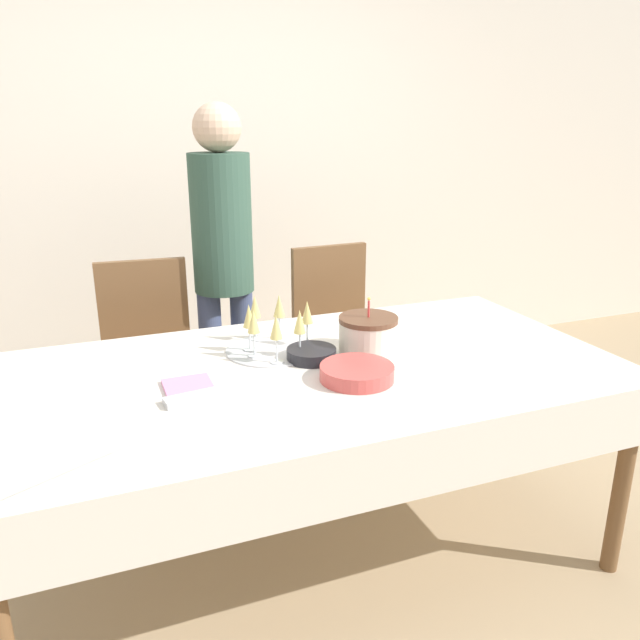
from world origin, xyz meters
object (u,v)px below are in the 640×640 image
(dining_chair_far_right, at_px, (338,334))
(plate_stack_main, at_px, (357,373))
(plate_stack_dessert, at_px, (311,354))
(champagne_tray, at_px, (274,329))
(birthday_cake, at_px, (368,334))
(person_standing, at_px, (223,250))
(dining_chair_far_left, at_px, (149,359))

(dining_chair_far_right, height_order, plate_stack_main, dining_chair_far_right)
(plate_stack_dessert, bearing_deg, champagne_tray, 126.34)
(champagne_tray, relative_size, plate_stack_main, 1.40)
(birthday_cake, bearing_deg, dining_chair_far_right, 74.42)
(plate_stack_main, bearing_deg, person_standing, 98.82)
(dining_chair_far_left, relative_size, plate_stack_main, 4.00)
(birthday_cake, relative_size, plate_stack_dessert, 1.23)
(dining_chair_far_right, relative_size, plate_stack_dessert, 5.55)
(dining_chair_far_right, distance_m, birthday_cake, 0.88)
(champagne_tray, relative_size, plate_stack_dessert, 1.95)
(dining_chair_far_right, height_order, person_standing, person_standing)
(champagne_tray, bearing_deg, person_standing, 90.13)
(champagne_tray, xyz_separation_m, person_standing, (-0.00, 0.77, 0.15))
(dining_chair_far_left, distance_m, plate_stack_dessert, 0.97)
(dining_chair_far_left, height_order, plate_stack_main, dining_chair_far_left)
(person_standing, bearing_deg, plate_stack_dessert, -83.77)
(dining_chair_far_left, xyz_separation_m, birthday_cake, (0.71, -0.80, 0.29))
(birthday_cake, height_order, plate_stack_dessert, birthday_cake)
(dining_chair_far_right, relative_size, champagne_tray, 2.85)
(birthday_cake, distance_m, plate_stack_main, 0.27)
(plate_stack_dessert, bearing_deg, dining_chair_far_left, 121.22)
(dining_chair_far_right, height_order, birthday_cake, dining_chair_far_right)
(birthday_cake, relative_size, champagne_tray, 0.63)
(dining_chair_far_left, distance_m, birthday_cake, 1.11)
(birthday_cake, height_order, champagne_tray, birthday_cake)
(dining_chair_far_left, bearing_deg, champagne_tray, -59.86)
(champagne_tray, distance_m, plate_stack_main, 0.40)
(birthday_cake, distance_m, champagne_tray, 0.34)
(plate_stack_dessert, bearing_deg, person_standing, 96.23)
(dining_chair_far_right, distance_m, plate_stack_dessert, 0.95)
(dining_chair_far_right, xyz_separation_m, person_standing, (-0.54, 0.11, 0.46))
(plate_stack_main, relative_size, plate_stack_dessert, 1.39)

